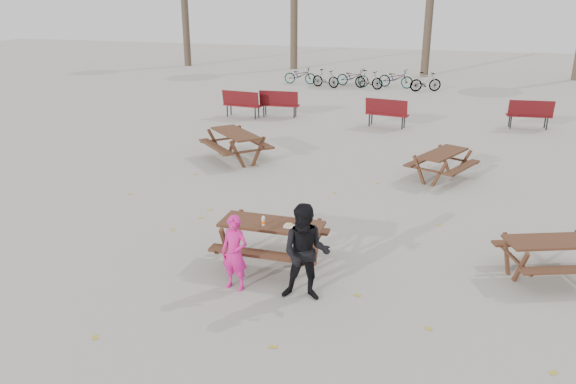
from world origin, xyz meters
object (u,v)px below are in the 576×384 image
(food_tray, at_px, (289,226))
(soda_bottle, at_px, (263,221))
(adult, at_px, (306,253))
(picnic_table_far, at_px, (442,165))
(child, at_px, (235,253))
(picnic_table_north, at_px, (236,146))
(picnic_table_east, at_px, (551,258))
(main_picnic_table, at_px, (272,232))

(food_tray, bearing_deg, soda_bottle, -174.99)
(adult, bearing_deg, soda_bottle, 130.88)
(picnic_table_far, bearing_deg, child, -179.26)
(child, bearing_deg, picnic_table_north, 119.38)
(adult, xyz_separation_m, picnic_table_far, (1.80, 6.81, -0.44))
(child, bearing_deg, picnic_table_east, 28.83)
(main_picnic_table, xyz_separation_m, adult, (0.89, -1.02, 0.20))
(adult, distance_m, picnic_table_far, 7.05)
(picnic_table_far, bearing_deg, main_picnic_table, 179.34)
(main_picnic_table, height_order, soda_bottle, soda_bottle)
(food_tray, bearing_deg, picnic_table_north, 119.46)
(picnic_table_east, relative_size, picnic_table_north, 0.83)
(picnic_table_north, xyz_separation_m, picnic_table_far, (5.72, -0.08, -0.05))
(soda_bottle, bearing_deg, main_picnic_table, 57.18)
(picnic_table_east, bearing_deg, main_picnic_table, 169.55)
(child, height_order, picnic_table_far, child)
(picnic_table_north, bearing_deg, main_picnic_table, -19.35)
(adult, bearing_deg, picnic_table_east, 18.73)
(picnic_table_east, height_order, picnic_table_north, picnic_table_north)
(picnic_table_east, bearing_deg, soda_bottle, 171.07)
(soda_bottle, distance_m, child, 0.93)
(adult, xyz_separation_m, picnic_table_north, (-3.91, 6.89, -0.38))
(child, relative_size, picnic_table_north, 0.67)
(food_tray, xyz_separation_m, child, (-0.64, -0.92, -0.16))
(food_tray, distance_m, picnic_table_east, 4.45)
(main_picnic_table, distance_m, picnic_table_north, 6.60)
(adult, relative_size, picnic_table_far, 0.96)
(main_picnic_table, height_order, adult, adult)
(child, relative_size, picnic_table_far, 0.77)
(main_picnic_table, relative_size, picnic_table_far, 1.09)
(picnic_table_north, bearing_deg, adult, -16.98)
(food_tray, xyz_separation_m, adult, (0.54, -0.91, -0.00))
(picnic_table_east, height_order, picnic_table_far, picnic_table_far)
(food_tray, distance_m, picnic_table_north, 6.88)
(main_picnic_table, bearing_deg, food_tray, -17.16)
(adult, height_order, picnic_table_far, adult)
(main_picnic_table, distance_m, picnic_table_far, 6.39)
(picnic_table_north, bearing_deg, child, -24.94)
(child, distance_m, picnic_table_north, 7.43)
(main_picnic_table, xyz_separation_m, picnic_table_north, (-3.02, 5.87, -0.18))
(soda_bottle, bearing_deg, picnic_table_far, 64.82)
(picnic_table_north, bearing_deg, soda_bottle, -20.68)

